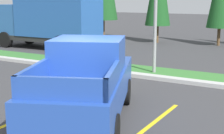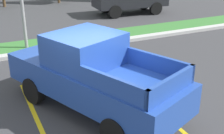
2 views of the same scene
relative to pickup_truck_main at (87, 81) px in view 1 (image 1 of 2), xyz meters
The scene contains 7 objects.
ground_plane 1.05m from the pickup_truck_main, 154.80° to the left, with size 120.00×120.00×0.00m, color #38383A.
parking_line_near 1.85m from the pickup_truck_main, behind, with size 0.12×4.80×0.01m, color yellow.
parking_line_far 1.88m from the pickup_truck_main, ahead, with size 0.12×4.80×0.01m, color yellow.
curb_strip 5.16m from the pickup_truck_main, 91.51° to the left, with size 56.00×0.40×0.15m, color #B2B2AD.
grass_median 6.25m from the pickup_truck_main, 91.24° to the left, with size 56.00×1.80×0.06m, color #387533.
pickup_truck_main is the anchor object (origin of this frame).
cargo_truck_distant 13.26m from the pickup_truck_main, 134.32° to the left, with size 6.86×2.64×3.40m.
Camera 1 is at (4.87, -6.93, 3.10)m, focal length 54.30 mm.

